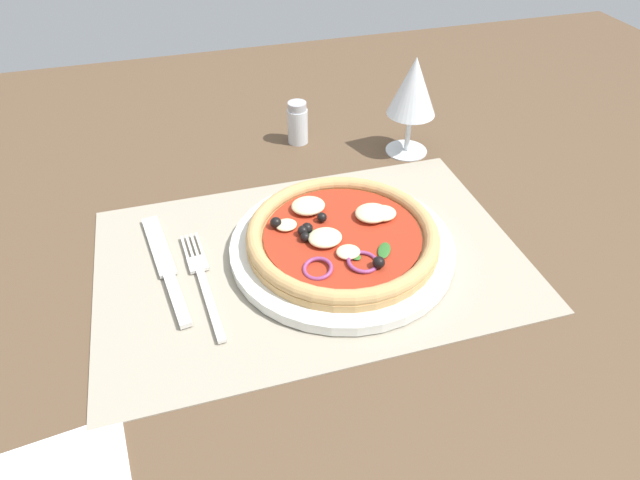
{
  "coord_description": "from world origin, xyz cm",
  "views": [
    {
      "loc": [
        -12.29,
        -46.57,
        43.43
      ],
      "look_at": [
        1.18,
        0.0,
        2.7
      ],
      "focal_mm": 30.35,
      "sensor_mm": 36.0,
      "label": 1
    }
  ],
  "objects_px": {
    "plate": "(342,247)",
    "pepper_shaker": "(298,123)",
    "pizza": "(342,235)",
    "knife": "(165,265)",
    "fork": "(202,277)",
    "wine_glass": "(413,88)"
  },
  "relations": [
    {
      "from": "plate",
      "to": "fork",
      "type": "relative_size",
      "value": 1.49
    },
    {
      "from": "plate",
      "to": "pepper_shaker",
      "type": "relative_size",
      "value": 4.01
    },
    {
      "from": "pizza",
      "to": "plate",
      "type": "bearing_deg",
      "value": -76.82
    },
    {
      "from": "wine_glass",
      "to": "pepper_shaker",
      "type": "distance_m",
      "value": 0.19
    },
    {
      "from": "knife",
      "to": "pepper_shaker",
      "type": "xyz_separation_m",
      "value": [
        0.22,
        0.25,
        0.03
      ]
    },
    {
      "from": "knife",
      "to": "wine_glass",
      "type": "xyz_separation_m",
      "value": [
        0.38,
        0.17,
        0.1
      ]
    },
    {
      "from": "fork",
      "to": "pepper_shaker",
      "type": "relative_size",
      "value": 2.7
    },
    {
      "from": "plate",
      "to": "pepper_shaker",
      "type": "distance_m",
      "value": 0.28
    },
    {
      "from": "pizza",
      "to": "pepper_shaker",
      "type": "distance_m",
      "value": 0.28
    },
    {
      "from": "plate",
      "to": "pepper_shaker",
      "type": "height_order",
      "value": "pepper_shaker"
    },
    {
      "from": "fork",
      "to": "wine_glass",
      "type": "relative_size",
      "value": 1.21
    },
    {
      "from": "pepper_shaker",
      "to": "knife",
      "type": "bearing_deg",
      "value": -132.14
    },
    {
      "from": "plate",
      "to": "fork",
      "type": "xyz_separation_m",
      "value": [
        -0.17,
        -0.0,
        -0.0
      ]
    },
    {
      "from": "pizza",
      "to": "knife",
      "type": "distance_m",
      "value": 0.21
    },
    {
      "from": "plate",
      "to": "knife",
      "type": "xyz_separation_m",
      "value": [
        -0.21,
        0.03,
        -0.0
      ]
    },
    {
      "from": "fork",
      "to": "wine_glass",
      "type": "bearing_deg",
      "value": -64.14
    },
    {
      "from": "knife",
      "to": "wine_glass",
      "type": "relative_size",
      "value": 1.34
    },
    {
      "from": "knife",
      "to": "plate",
      "type": "bearing_deg",
      "value": -106.52
    },
    {
      "from": "plate",
      "to": "fork",
      "type": "height_order",
      "value": "plate"
    },
    {
      "from": "knife",
      "to": "pepper_shaker",
      "type": "distance_m",
      "value": 0.33
    },
    {
      "from": "pizza",
      "to": "pepper_shaker",
      "type": "xyz_separation_m",
      "value": [
        0.02,
        0.28,
        0.0
      ]
    },
    {
      "from": "plate",
      "to": "pepper_shaker",
      "type": "xyz_separation_m",
      "value": [
        0.02,
        0.28,
        0.02
      ]
    }
  ]
}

